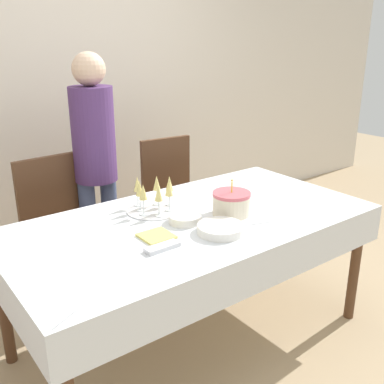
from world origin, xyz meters
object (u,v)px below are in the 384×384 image
object	(u,v)px
plate_stack_main	(221,229)
person_standing	(95,153)
birthday_cake	(231,203)
dining_chair_far_left	(58,227)
champagne_tray	(154,195)
dining_chair_far_right	(173,198)
plate_stack_dessert	(185,219)

from	to	relation	value
plate_stack_main	person_standing	distance (m)	1.15
birthday_cake	person_standing	distance (m)	1.04
dining_chair_far_left	birthday_cake	size ratio (longest dim) A/B	4.69
birthday_cake	dining_chair_far_left	bearing A→B (deg)	125.53
dining_chair_far_left	champagne_tray	size ratio (longest dim) A/B	3.18
dining_chair_far_right	person_standing	world-z (taller)	person_standing
dining_chair_far_right	person_standing	distance (m)	0.72
plate_stack_main	person_standing	world-z (taller)	person_standing
dining_chair_far_left	dining_chair_far_right	size ratio (longest dim) A/B	1.00
plate_stack_main	birthday_cake	bearing A→B (deg)	37.14
dining_chair_far_right	champagne_tray	size ratio (longest dim) A/B	3.18
champagne_tray	person_standing	world-z (taller)	person_standing
person_standing	birthday_cake	bearing A→B (deg)	-71.09
birthday_cake	plate_stack_main	bearing A→B (deg)	-142.86
dining_chair_far_right	champagne_tray	distance (m)	0.88
birthday_cake	champagne_tray	world-z (taller)	birthday_cake
champagne_tray	plate_stack_main	xyz separation A→B (m)	(0.11, -0.45, -0.07)
dining_chair_far_left	plate_stack_main	xyz separation A→B (m)	(0.45, -1.06, 0.24)
person_standing	plate_stack_main	bearing A→B (deg)	-83.29
dining_chair_far_right	plate_stack_main	distance (m)	1.18
dining_chair_far_left	plate_stack_dessert	size ratio (longest dim) A/B	5.69
dining_chair_far_right	champagne_tray	xyz separation A→B (m)	(-0.55, -0.61, 0.31)
dining_chair_far_left	birthday_cake	world-z (taller)	dining_chair_far_left
plate_stack_main	person_standing	bearing A→B (deg)	96.71
dining_chair_far_right	plate_stack_dessert	bearing A→B (deg)	-121.02
birthday_cake	plate_stack_main	size ratio (longest dim) A/B	0.88
champagne_tray	plate_stack_dessert	xyz separation A→B (m)	(0.04, -0.24, -0.07)
birthday_cake	champagne_tray	distance (m)	0.43
birthday_cake	dining_chair_far_right	bearing A→B (deg)	75.15
dining_chair_far_left	person_standing	size ratio (longest dim) A/B	0.61
person_standing	champagne_tray	bearing A→B (deg)	-87.79
plate_stack_dessert	person_standing	xyz separation A→B (m)	(-0.06, 0.91, 0.18)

